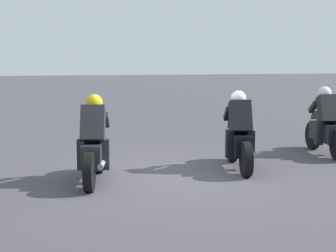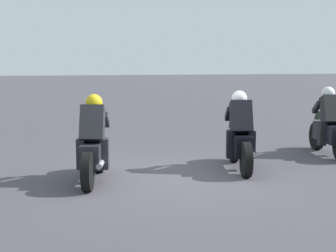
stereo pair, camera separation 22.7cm
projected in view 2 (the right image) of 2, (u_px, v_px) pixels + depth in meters
ground_plane at (171, 176)px, 9.27m from camera, size 120.00×120.00×0.00m
rider_lane_a at (329, 127)px, 11.22m from camera, size 2.04×0.58×1.51m
rider_lane_b at (240, 137)px, 9.78m from camera, size 2.03×0.61×1.51m
rider_lane_c at (94, 146)px, 8.81m from camera, size 2.02×0.63×1.51m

